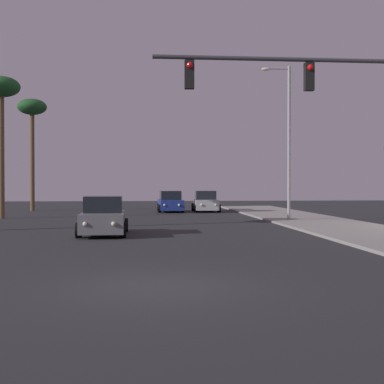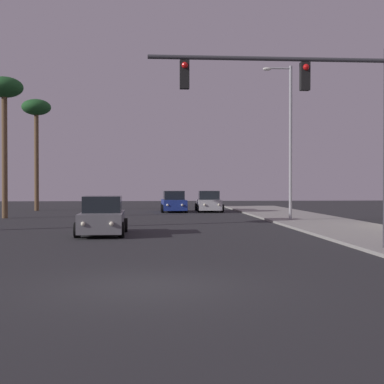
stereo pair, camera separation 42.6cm
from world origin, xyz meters
name	(u,v)px [view 2 (the right image)]	position (x,y,z in m)	size (l,w,h in m)	color
ground_plane	(145,287)	(0.00, 0.00, 0.00)	(120.00, 120.00, 0.00)	#28282B
sidewalk_right	(379,236)	(9.50, 10.00, 0.06)	(5.00, 60.00, 0.12)	gray
car_silver	(209,202)	(4.67, 31.49, 0.76)	(2.04, 4.34, 1.68)	#B7B7BC
car_blue	(174,202)	(1.82, 31.33, 0.76)	(2.04, 4.34, 1.68)	navy
car_grey	(102,217)	(-2.03, 12.04, 0.76)	(2.04, 4.33, 1.68)	slate
traffic_light_mast	(318,105)	(5.50, 5.51, 4.76)	(7.88, 0.36, 6.50)	#38383D
street_lamp	(288,134)	(8.07, 19.34, 5.12)	(1.74, 0.24, 9.00)	#99999E
palm_tree_mid	(4,95)	(-9.44, 24.00, 7.96)	(2.40, 2.40, 9.16)	brown
palm_tree_far	(36,114)	(-9.55, 34.00, 8.09)	(2.40, 2.40, 9.31)	brown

